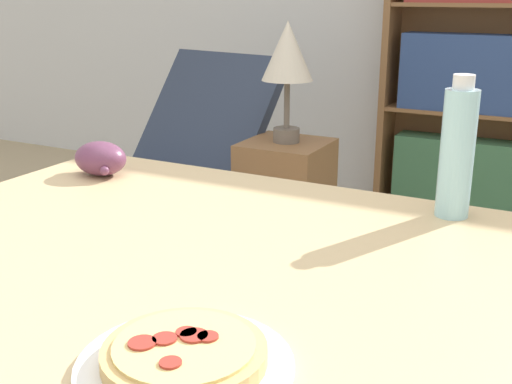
{
  "coord_description": "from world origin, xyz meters",
  "views": [
    {
      "loc": [
        0.66,
        -0.97,
        1.17
      ],
      "look_at": [
        0.12,
        0.05,
        0.8
      ],
      "focal_mm": 45.0,
      "sensor_mm": 36.0,
      "label": 1
    }
  ],
  "objects_px": {
    "grape_bunch": "(100,159)",
    "side_table": "(285,206)",
    "lounge_chair_near": "(185,187)",
    "drink_bottle": "(457,151)",
    "table_lamp": "(288,57)",
    "bookshelf": "(472,69)",
    "pizza_on_plate": "(185,358)"
  },
  "relations": [
    {
      "from": "drink_bottle",
      "to": "lounge_chair_near",
      "type": "xyz_separation_m",
      "value": [
        -1.42,
        1.16,
        -0.59
      ]
    },
    {
      "from": "bookshelf",
      "to": "side_table",
      "type": "distance_m",
      "value": 1.3
    },
    {
      "from": "lounge_chair_near",
      "to": "grape_bunch",
      "type": "bearing_deg",
      "value": -52.69
    },
    {
      "from": "bookshelf",
      "to": "pizza_on_plate",
      "type": "bearing_deg",
      "value": -86.32
    },
    {
      "from": "pizza_on_plate",
      "to": "drink_bottle",
      "type": "xyz_separation_m",
      "value": [
        0.16,
        0.69,
        0.11
      ]
    },
    {
      "from": "drink_bottle",
      "to": "grape_bunch",
      "type": "bearing_deg",
      "value": -173.47
    },
    {
      "from": "grape_bunch",
      "to": "lounge_chair_near",
      "type": "relative_size",
      "value": 0.16
    },
    {
      "from": "pizza_on_plate",
      "to": "bookshelf",
      "type": "distance_m",
      "value": 2.92
    },
    {
      "from": "grape_bunch",
      "to": "bookshelf",
      "type": "bearing_deg",
      "value": 78.94
    },
    {
      "from": "lounge_chair_near",
      "to": "drink_bottle",
      "type": "bearing_deg",
      "value": -28.15
    },
    {
      "from": "grape_bunch",
      "to": "drink_bottle",
      "type": "height_order",
      "value": "drink_bottle"
    },
    {
      "from": "grape_bunch",
      "to": "side_table",
      "type": "bearing_deg",
      "value": 94.06
    },
    {
      "from": "lounge_chair_near",
      "to": "side_table",
      "type": "bearing_deg",
      "value": 9.63
    },
    {
      "from": "pizza_on_plate",
      "to": "lounge_chair_near",
      "type": "height_order",
      "value": "lounge_chair_near"
    },
    {
      "from": "pizza_on_plate",
      "to": "lounge_chair_near",
      "type": "bearing_deg",
      "value": 124.16
    },
    {
      "from": "side_table",
      "to": "table_lamp",
      "type": "distance_m",
      "value": 0.63
    },
    {
      "from": "grape_bunch",
      "to": "table_lamp",
      "type": "height_order",
      "value": "table_lamp"
    },
    {
      "from": "side_table",
      "to": "pizza_on_plate",
      "type": "bearing_deg",
      "value": -68.4
    },
    {
      "from": "lounge_chair_near",
      "to": "side_table",
      "type": "relative_size",
      "value": 1.57
    },
    {
      "from": "lounge_chair_near",
      "to": "bookshelf",
      "type": "height_order",
      "value": "bookshelf"
    },
    {
      "from": "table_lamp",
      "to": "drink_bottle",
      "type": "bearing_deg",
      "value": -52.12
    },
    {
      "from": "lounge_chair_near",
      "to": "side_table",
      "type": "distance_m",
      "value": 0.53
    },
    {
      "from": "drink_bottle",
      "to": "lounge_chair_near",
      "type": "height_order",
      "value": "drink_bottle"
    },
    {
      "from": "grape_bunch",
      "to": "drink_bottle",
      "type": "relative_size",
      "value": 0.52
    },
    {
      "from": "pizza_on_plate",
      "to": "grape_bunch",
      "type": "bearing_deg",
      "value": 136.87
    },
    {
      "from": "grape_bunch",
      "to": "bookshelf",
      "type": "height_order",
      "value": "bookshelf"
    },
    {
      "from": "grape_bunch",
      "to": "side_table",
      "type": "relative_size",
      "value": 0.25
    },
    {
      "from": "bookshelf",
      "to": "side_table",
      "type": "relative_size",
      "value": 2.95
    },
    {
      "from": "lounge_chair_near",
      "to": "table_lamp",
      "type": "xyz_separation_m",
      "value": [
        0.53,
        -0.01,
        0.62
      ]
    },
    {
      "from": "grape_bunch",
      "to": "table_lamp",
      "type": "relative_size",
      "value": 0.29
    },
    {
      "from": "lounge_chair_near",
      "to": "pizza_on_plate",
      "type": "bearing_deg",
      "value": -44.75
    },
    {
      "from": "grape_bunch",
      "to": "side_table",
      "type": "height_order",
      "value": "grape_bunch"
    }
  ]
}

